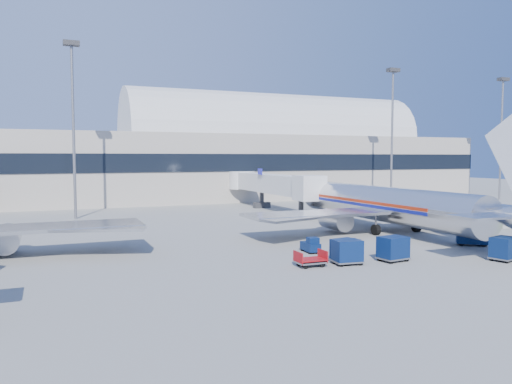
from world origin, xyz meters
name	(u,v)px	position (x,y,z in m)	size (l,w,h in m)	color
ground	(331,246)	(0.00, 0.00, 0.00)	(260.00, 260.00, 0.00)	gray
terminal	(104,159)	(-13.60, 55.96, 7.52)	(170.00, 28.15, 21.00)	#B2AA9E
airliner_main	(391,205)	(10.00, 4.51, 2.93)	(32.00, 37.26, 12.07)	silver
jetbridge_near	(268,184)	(7.60, 30.81, 3.93)	(4.40, 27.50, 6.25)	silver
mast_west	(73,103)	(-20.00, 30.00, 14.79)	(2.00, 1.20, 22.60)	slate
mast_east	(392,116)	(30.00, 30.00, 14.79)	(2.00, 1.20, 22.60)	slate
mast_far_east	(502,120)	(55.00, 30.00, 14.79)	(2.00, 1.20, 22.60)	slate
barrier_near	(466,227)	(18.00, 2.00, 0.45)	(3.00, 0.55, 0.90)	#9E9E96
barrier_mid	(489,225)	(21.30, 2.00, 0.45)	(3.00, 0.55, 0.90)	#9E9E96
barrier_far	(510,224)	(24.60, 2.00, 0.45)	(3.00, 0.55, 0.90)	#9E9E96
tug_lead	(390,247)	(2.21, -5.45, 0.68)	(2.54, 2.23, 1.49)	#091B45
tug_right	(471,237)	(11.68, -4.70, 0.77)	(2.82, 2.67, 1.69)	#091B45
tug_left	(311,245)	(-3.23, -2.02, 0.60)	(1.13, 2.08, 1.32)	#091B45
cart_train_a	(393,248)	(0.83, -7.55, 1.01)	(2.32, 1.88, 1.88)	#091B45
cart_train_b	(345,250)	(-2.72, -6.39, 0.93)	(2.22, 1.85, 1.74)	#091B45
cart_train_c	(347,251)	(-3.03, -7.16, 0.98)	(2.24, 1.81, 1.83)	#091B45
cart_solo_near	(504,248)	(8.79, -10.75, 0.97)	(2.40, 2.05, 1.82)	#091B45
cart_open_red	(311,261)	(-5.87, -6.74, 0.41)	(2.14, 1.52, 0.57)	slate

